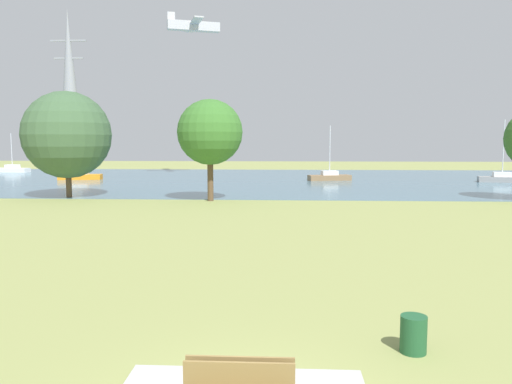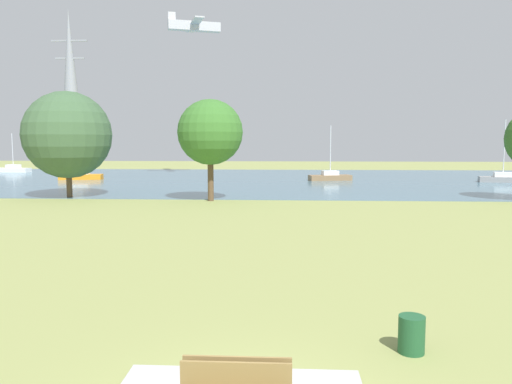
# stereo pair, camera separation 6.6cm
# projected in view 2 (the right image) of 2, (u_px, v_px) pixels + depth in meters

# --- Properties ---
(ground_plane) EXTENTS (160.00, 160.00, 0.00)m
(ground_plane) POSITION_uv_depth(u_px,v_px,m) (271.00, 216.00, 30.02)
(ground_plane) COLOR #8C9351
(bench_facing_water) EXTENTS (1.80, 0.48, 0.89)m
(bench_facing_water) POSITION_uv_depth(u_px,v_px,m) (238.00, 382.00, 8.39)
(bench_facing_water) COLOR #9C987B
(bench_facing_water) RESTS_ON concrete_pad
(litter_bin) EXTENTS (0.56, 0.56, 0.80)m
(litter_bin) POSITION_uv_depth(u_px,v_px,m) (412.00, 334.00, 10.63)
(litter_bin) COLOR #1E512D
(litter_bin) RESTS_ON ground
(water_surface) EXTENTS (140.00, 40.00, 0.02)m
(water_surface) POSITION_uv_depth(u_px,v_px,m) (278.00, 180.00, 57.83)
(water_surface) COLOR slate
(water_surface) RESTS_ON ground
(sailboat_brown) EXTENTS (5.02, 2.58, 6.18)m
(sailboat_brown) POSITION_uv_depth(u_px,v_px,m) (330.00, 177.00, 56.73)
(sailboat_brown) COLOR brown
(sailboat_brown) RESTS_ON water_surface
(sailboat_orange) EXTENTS (4.96, 2.12, 7.90)m
(sailboat_orange) POSITION_uv_depth(u_px,v_px,m) (81.00, 176.00, 58.04)
(sailboat_orange) COLOR orange
(sailboat_orange) RESTS_ON water_surface
(sailboat_white) EXTENTS (4.94, 2.03, 5.53)m
(sailboat_white) POSITION_uv_depth(u_px,v_px,m) (13.00, 169.00, 71.39)
(sailboat_white) COLOR white
(sailboat_white) RESTS_ON water_surface
(sailboat_gray) EXTENTS (5.01, 2.49, 6.75)m
(sailboat_gray) POSITION_uv_depth(u_px,v_px,m) (503.00, 178.00, 54.03)
(sailboat_gray) COLOR gray
(sailboat_gray) RESTS_ON water_surface
(tree_west_near) EXTENTS (6.84, 6.84, 8.38)m
(tree_west_near) POSITION_uv_depth(u_px,v_px,m) (67.00, 135.00, 39.30)
(tree_west_near) COLOR brown
(tree_west_near) RESTS_ON ground
(tree_east_far) EXTENTS (4.86, 4.86, 7.57)m
(tree_east_far) POSITION_uv_depth(u_px,v_px,m) (210.00, 132.00, 37.02)
(tree_east_far) COLOR brown
(tree_east_far) RESTS_ON ground
(electricity_pylon) EXTENTS (6.40, 4.40, 27.39)m
(electricity_pylon) POSITION_uv_depth(u_px,v_px,m) (71.00, 88.00, 88.15)
(electricity_pylon) COLOR gray
(electricity_pylon) RESTS_ON ground
(light_aircraft) EXTENTS (6.41, 8.30, 2.10)m
(light_aircraft) POSITION_uv_depth(u_px,v_px,m) (194.00, 26.00, 61.32)
(light_aircraft) COLOR silver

